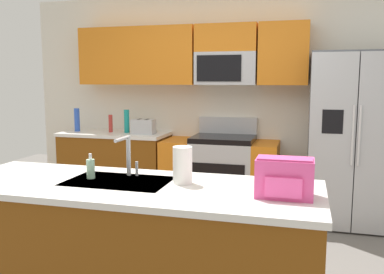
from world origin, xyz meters
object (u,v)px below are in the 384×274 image
object	(u,v)px
bottle_blue	(77,120)
sink_faucet	(128,152)
backpack	(285,177)
paper_towel_roll	(183,165)
toaster	(143,127)
range_oven	(220,174)
refrigerator	(352,140)
soap_dispenser	(91,168)
bottle_teal	(127,121)
pepper_mill	(111,123)

from	to	relation	value
bottle_blue	sink_faucet	size ratio (longest dim) A/B	1.05
sink_faucet	backpack	size ratio (longest dim) A/B	0.88
paper_towel_roll	toaster	bearing A→B (deg)	117.76
range_oven	sink_faucet	distance (m)	2.27
bottle_blue	paper_towel_roll	size ratio (longest dim) A/B	1.23
refrigerator	soap_dispenser	size ratio (longest dim) A/B	10.88
range_oven	refrigerator	size ratio (longest dim) A/B	0.74
backpack	toaster	bearing A→B (deg)	127.55
refrigerator	bottle_blue	bearing A→B (deg)	179.30
paper_towel_roll	backpack	distance (m)	0.66
toaster	refrigerator	bearing A→B (deg)	-0.46
paper_towel_roll	backpack	size ratio (longest dim) A/B	0.75
backpack	refrigerator	bearing A→B (deg)	75.92
toaster	sink_faucet	xyz separation A→B (m)	(0.75, -2.12, 0.08)
range_oven	soap_dispenser	size ratio (longest dim) A/B	8.00
bottle_teal	soap_dispenser	distance (m)	2.43
paper_towel_roll	soap_dispenser	bearing A→B (deg)	-177.26
soap_dispenser	backpack	bearing A→B (deg)	-4.88
pepper_mill	toaster	bearing A→B (deg)	-6.14
pepper_mill	bottle_teal	world-z (taller)	bottle_teal
bottle_teal	pepper_mill	bearing A→B (deg)	-178.02
bottle_teal	toaster	bearing A→B (deg)	-13.13
bottle_blue	sink_faucet	distance (m)	2.72
sink_faucet	backpack	distance (m)	1.09
pepper_mill	soap_dispenser	xyz separation A→B (m)	(0.99, -2.30, -0.04)
sink_faucet	paper_towel_roll	distance (m)	0.44
refrigerator	soap_dispenser	xyz separation A→B (m)	(-1.87, -2.23, 0.04)
refrigerator	paper_towel_roll	distance (m)	2.52
refrigerator	paper_towel_roll	xyz separation A→B (m)	(-1.23, -2.20, 0.09)
toaster	bottle_teal	size ratio (longest dim) A/B	0.97
bottle_blue	backpack	size ratio (longest dim) A/B	0.92
bottle_teal	soap_dispenser	xyz separation A→B (m)	(0.78, -2.31, -0.08)
pepper_mill	bottle_blue	bearing A→B (deg)	-176.43
bottle_blue	soap_dispenser	world-z (taller)	bottle_blue
sink_faucet	pepper_mill	bearing A→B (deg)	119.10
bottle_blue	bottle_teal	size ratio (longest dim) A/B	1.03
sink_faucet	soap_dispenser	bearing A→B (deg)	-149.97
paper_towel_roll	sink_faucet	bearing A→B (deg)	167.41
bottle_teal	backpack	bearing A→B (deg)	-49.55
toaster	sink_faucet	size ratio (longest dim) A/B	0.99
range_oven	toaster	size ratio (longest dim) A/B	4.86
refrigerator	soap_dispenser	world-z (taller)	refrigerator
paper_towel_roll	bottle_blue	bearing A→B (deg)	133.04
range_oven	toaster	distance (m)	1.10
toaster	paper_towel_roll	size ratio (longest dim) A/B	1.17
backpack	sink_faucet	bearing A→B (deg)	167.61
refrigerator	range_oven	bearing A→B (deg)	177.15
pepper_mill	backpack	distance (m)	3.32
refrigerator	paper_towel_roll	world-z (taller)	refrigerator
range_oven	bottle_teal	world-z (taller)	bottle_teal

